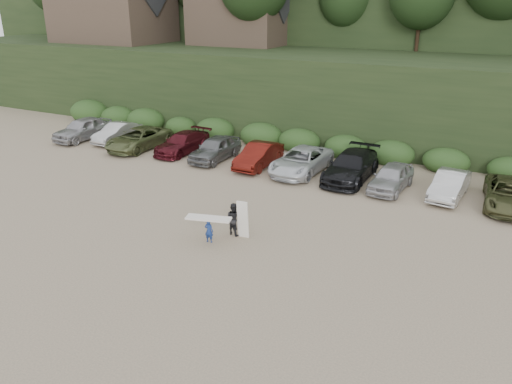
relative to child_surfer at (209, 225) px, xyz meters
The scene contains 4 objects.
ground 0.89m from the child_surfer, 41.92° to the left, with size 120.00×120.00×0.00m, color tan.
parked_cars 10.29m from the child_surfer, 84.85° to the left, with size 39.41×6.04×1.63m.
child_surfer is the anchor object (origin of this frame).
adult_surfer 1.31m from the child_surfer, 62.53° to the left, with size 1.22×0.72×1.75m.
Camera 1 is at (10.37, -16.53, 9.86)m, focal length 35.00 mm.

